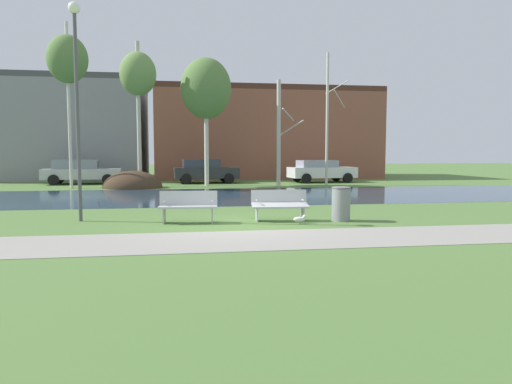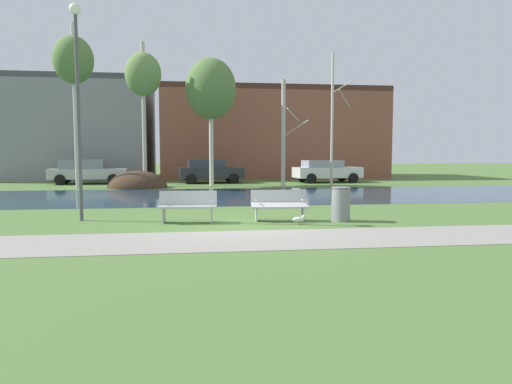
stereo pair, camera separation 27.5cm
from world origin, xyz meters
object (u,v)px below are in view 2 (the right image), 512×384
(bench_right, at_px, (279,204))
(parked_sedan_second_dark, at_px, (210,171))
(bench_left, at_px, (188,206))
(parked_hatch_third_white, at_px, (326,171))
(seagull, at_px, (299,219))
(streetlamp, at_px, (77,80))
(trash_bin, at_px, (341,204))
(parked_van_nearest_silver, at_px, (87,171))

(bench_right, relative_size, parked_sedan_second_dark, 0.39)
(bench_left, distance_m, parked_hatch_third_white, 18.93)
(seagull, bearing_deg, streetlamp, 166.73)
(bench_left, distance_m, bench_right, 2.57)
(trash_bin, xyz_separation_m, seagull, (-1.28, -0.34, -0.37))
(parked_van_nearest_silver, bearing_deg, bench_left, -69.58)
(bench_right, xyz_separation_m, seagull, (0.43, -0.65, -0.34))
(seagull, bearing_deg, trash_bin, 15.02)
(bench_right, distance_m, streetlamp, 6.63)
(bench_left, relative_size, seagull, 4.20)
(trash_bin, relative_size, parked_hatch_third_white, 0.22)
(trash_bin, xyz_separation_m, parked_hatch_third_white, (4.53, 17.06, 0.28))
(streetlamp, xyz_separation_m, parked_sedan_second_dark, (4.22, 16.36, -3.15))
(trash_bin, xyz_separation_m, streetlamp, (-7.29, 1.08, 3.46))
(bench_right, xyz_separation_m, streetlamp, (-5.58, 0.77, 3.49))
(parked_van_nearest_silver, distance_m, parked_sedan_second_dark, 7.68)
(trash_bin, xyz_separation_m, parked_van_nearest_silver, (-10.75, 17.68, 0.29))
(seagull, bearing_deg, parked_hatch_third_white, 71.56)
(seagull, distance_m, parked_hatch_third_white, 18.36)
(bench_left, bearing_deg, parked_van_nearest_silver, 110.42)
(parked_sedan_second_dark, bearing_deg, parked_van_nearest_silver, 178.22)
(bench_left, relative_size, bench_right, 1.00)
(parked_van_nearest_silver, distance_m, parked_hatch_third_white, 15.28)
(bench_right, relative_size, parked_hatch_third_white, 0.37)
(bench_right, height_order, parked_hatch_third_white, parked_hatch_third_white)
(parked_sedan_second_dark, distance_m, parked_hatch_third_white, 7.61)
(trash_bin, distance_m, seagull, 1.37)
(parked_van_nearest_silver, bearing_deg, bench_right, -62.50)
(bench_right, relative_size, trash_bin, 1.69)
(bench_left, distance_m, parked_van_nearest_silver, 18.53)
(parked_van_nearest_silver, xyz_separation_m, parked_sedan_second_dark, (7.67, -0.24, 0.01))
(bench_right, xyz_separation_m, trash_bin, (1.71, -0.31, 0.03))
(trash_bin, bearing_deg, parked_hatch_third_white, 75.15)
(streetlamp, bearing_deg, parked_hatch_third_white, 53.53)
(trash_bin, height_order, parked_hatch_third_white, parked_hatch_third_white)
(seagull, bearing_deg, bench_left, 167.74)
(streetlamp, relative_size, parked_hatch_third_white, 1.36)
(streetlamp, bearing_deg, parked_sedan_second_dark, 75.55)
(trash_bin, distance_m, streetlamp, 8.14)
(streetlamp, xyz_separation_m, parked_hatch_third_white, (11.82, 15.99, -3.18))
(parked_sedan_second_dark, relative_size, parked_hatch_third_white, 0.95)
(seagull, height_order, streetlamp, streetlamp)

